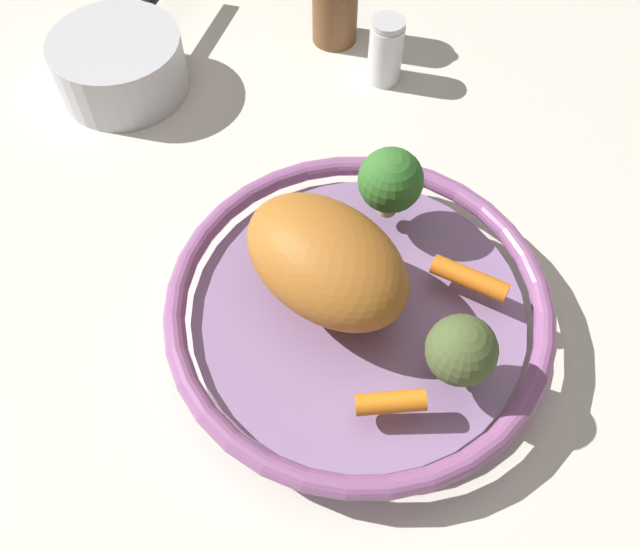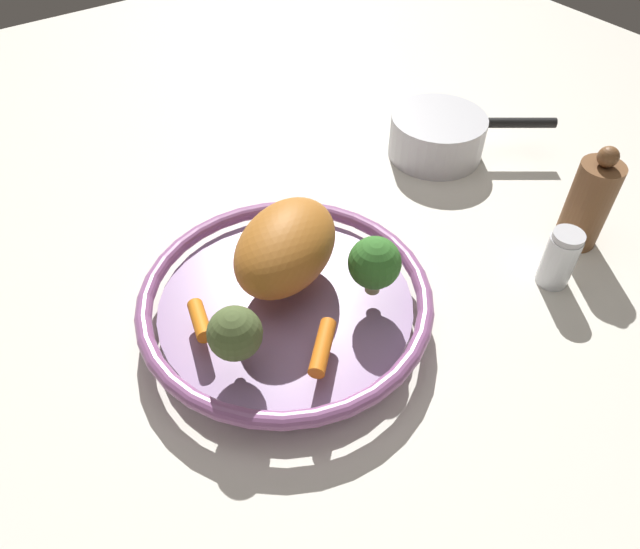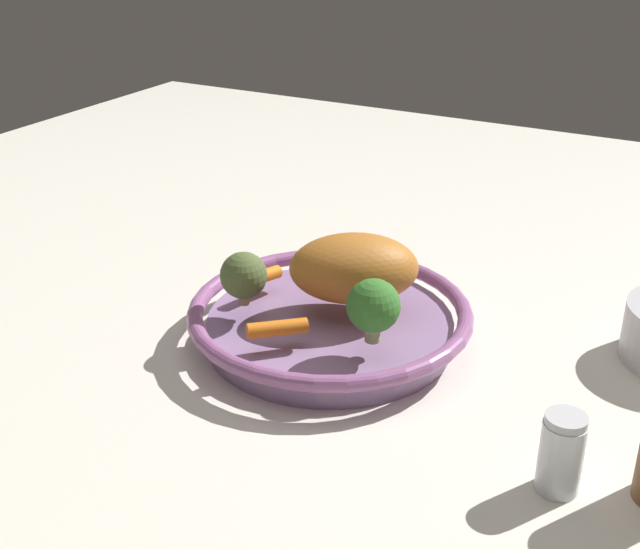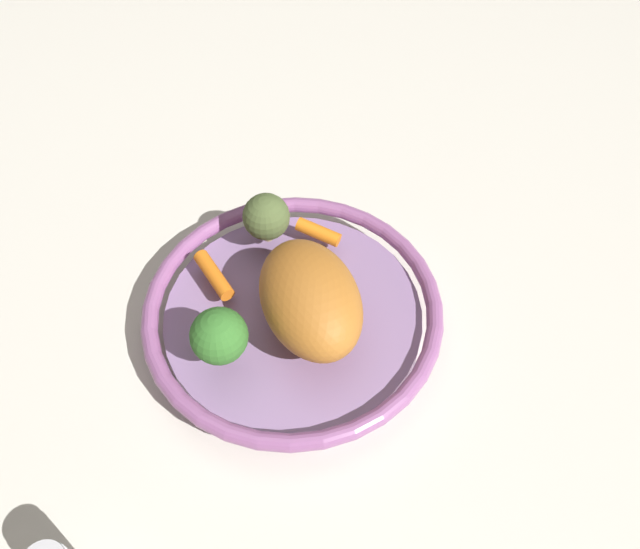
% 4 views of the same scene
% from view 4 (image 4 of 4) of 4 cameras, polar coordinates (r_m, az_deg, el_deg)
% --- Properties ---
extents(ground_plane, '(2.16, 2.16, 0.00)m').
position_cam_4_polar(ground_plane, '(0.76, -2.37, -4.77)').
color(ground_plane, silver).
extents(serving_bowl, '(0.34, 0.34, 0.05)m').
position_cam_4_polar(serving_bowl, '(0.73, -2.44, -3.63)').
color(serving_bowl, '#8E709E').
rests_on(serving_bowl, ground_plane).
extents(roast_chicken_piece, '(0.19, 0.17, 0.08)m').
position_cam_4_polar(roast_chicken_piece, '(0.67, -0.89, -2.18)').
color(roast_chicken_piece, '#B56A26').
rests_on(roast_chicken_piece, serving_bowl).
extents(baby_carrot_near_rim, '(0.06, 0.06, 0.02)m').
position_cam_4_polar(baby_carrot_near_rim, '(0.74, -9.60, -0.04)').
color(baby_carrot_near_rim, orange).
rests_on(baby_carrot_near_rim, serving_bowl).
extents(baby_carrot_back, '(0.03, 0.06, 0.02)m').
position_cam_4_polar(baby_carrot_back, '(0.77, -0.15, 3.87)').
color(baby_carrot_back, orange).
rests_on(baby_carrot_back, serving_bowl).
extents(broccoli_floret_large, '(0.06, 0.06, 0.07)m').
position_cam_4_polar(broccoli_floret_large, '(0.75, -4.89, 5.22)').
color(broccoli_floret_large, tan).
rests_on(broccoli_floret_large, serving_bowl).
extents(broccoli_floret_mid, '(0.06, 0.06, 0.07)m').
position_cam_4_polar(broccoli_floret_mid, '(0.65, -9.12, -5.55)').
color(broccoli_floret_mid, '#99A766').
rests_on(broccoli_floret_mid, serving_bowl).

